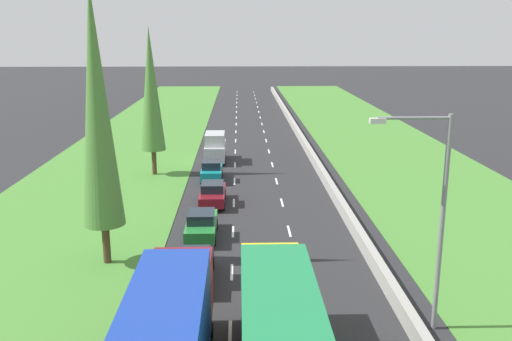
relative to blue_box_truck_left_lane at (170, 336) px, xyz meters
name	(u,v)px	position (x,y,z in m)	size (l,w,h in m)	color
ground_plane	(251,146)	(3.65, 42.85, -2.18)	(300.00, 300.00, 0.00)	#28282B
grass_verge_left	(135,146)	(-9.00, 42.85, -2.16)	(14.00, 140.00, 0.04)	#478433
grass_verge_right	(382,145)	(18.00, 42.85, -2.16)	(14.00, 140.00, 0.04)	#478433
median_barrier	(304,142)	(9.35, 42.85, -1.76)	(0.44, 120.00, 0.85)	#9E9B93
lane_markings	(251,146)	(3.65, 42.85, -2.18)	(3.64, 116.00, 0.01)	white
blue_box_truck_left_lane	(170,336)	(0.00, 0.00, 0.00)	(2.46, 9.40, 4.18)	black
black_sedan_left_lane	(194,267)	(0.08, 8.74, -1.37)	(1.82, 4.50, 1.64)	black
green_sedan_left_lane	(201,224)	(0.03, 14.96, -1.37)	(1.82, 4.50, 1.64)	#237A33
green_box_truck_centre_lane	(277,328)	(3.60, 0.37, 0.00)	(2.46, 9.40, 4.18)	black
maroon_sedan_left_lane	(213,193)	(0.40, 21.59, -1.37)	(1.82, 4.50, 1.64)	maroon
teal_hatchback_left_lane	(212,171)	(0.02, 28.24, -1.35)	(1.74, 3.90, 1.72)	teal
silver_van_left_lane	(215,147)	(0.03, 35.27, -0.78)	(1.96, 4.90, 2.82)	silver
poplar_tree_second	(97,108)	(-4.78, 11.26, 6.15)	(2.16, 2.16, 14.56)	#4C3823
poplar_tree_third	(151,90)	(-5.07, 30.46, 5.16)	(2.11, 2.11, 12.58)	#4C3823
street_light_mast	(435,209)	(10.03, 3.98, 3.05)	(3.20, 0.28, 9.00)	gray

